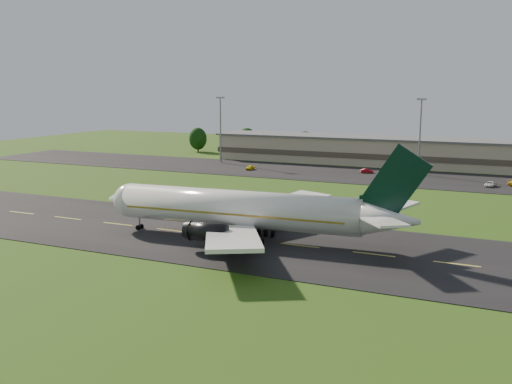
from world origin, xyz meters
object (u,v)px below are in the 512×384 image
at_px(light_mast_centre, 420,127).
at_px(service_vehicle_b, 367,171).
at_px(light_mast_west, 220,122).
at_px(airliner, 243,210).
at_px(service_vehicle_c, 490,184).
at_px(service_vehicle_a, 250,167).
at_px(terminal, 432,154).

height_order(light_mast_centre, service_vehicle_b, light_mast_centre).
bearing_deg(light_mast_west, airliner, -60.20).
xyz_separation_m(airliner, light_mast_centre, (14.22, 79.94, 8.08)).
relative_size(light_mast_west, light_mast_centre, 1.00).
height_order(airliner, service_vehicle_c, airliner).
xyz_separation_m(service_vehicle_a, service_vehicle_c, (63.53, -2.40, -0.03)).
height_order(service_vehicle_a, service_vehicle_b, service_vehicle_a).
relative_size(light_mast_west, service_vehicle_b, 5.75).
relative_size(terminal, service_vehicle_c, 33.75).
distance_m(light_mast_centre, service_vehicle_b, 18.21).
bearing_deg(airliner, service_vehicle_b, 84.86).
distance_m(airliner, light_mast_centre, 81.59).
relative_size(terminal, light_mast_west, 7.13).
distance_m(light_mast_west, service_vehicle_b, 48.53).
height_order(service_vehicle_b, service_vehicle_c, service_vehicle_c).
distance_m(service_vehicle_a, service_vehicle_b, 32.58).
distance_m(light_mast_centre, service_vehicle_a, 47.75).
distance_m(terminal, light_mast_west, 64.10).
xyz_separation_m(light_mast_west, light_mast_centre, (60.00, 0.00, 0.00)).
height_order(light_mast_west, service_vehicle_a, light_mast_west).
xyz_separation_m(airliner, terminal, (15.63, 96.12, -0.67)).
relative_size(airliner, service_vehicle_c, 11.94).
bearing_deg(service_vehicle_a, light_mast_west, 145.42).
distance_m(light_mast_west, service_vehicle_a, 22.21).
xyz_separation_m(terminal, light_mast_west, (-61.40, -16.18, 8.75)).
bearing_deg(service_vehicle_a, light_mast_centre, 15.23).
bearing_deg(service_vehicle_c, airliner, -103.66).
distance_m(airliner, service_vehicle_b, 76.33).
height_order(terminal, service_vehicle_c, terminal).
xyz_separation_m(light_mast_west, service_vehicle_a, (15.11, -11.00, -12.01)).
distance_m(light_mast_west, light_mast_centre, 60.00).
bearing_deg(service_vehicle_c, terminal, 132.86).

